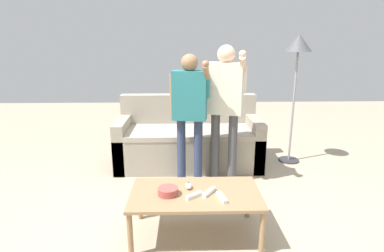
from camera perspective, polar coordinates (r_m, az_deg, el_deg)
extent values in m
plane|color=tan|center=(2.94, -0.67, -17.60)|extent=(12.00, 12.00, 0.00)
cube|color=#9E9384|center=(4.13, -0.59, -4.19)|extent=(1.87, 0.83, 0.45)
cube|color=#AA9F8F|center=(3.99, -0.58, -1.06)|extent=(1.59, 0.71, 0.06)
cube|color=#9E9384|center=(4.32, -0.68, 2.92)|extent=(1.87, 0.18, 0.46)
cube|color=#9E9384|center=(4.18, -12.55, -2.96)|extent=(0.14, 0.83, 0.64)
cube|color=#9E9384|center=(4.21, 11.28, -2.77)|extent=(0.14, 0.83, 0.64)
cube|color=#997551|center=(2.60, 0.63, -12.48)|extent=(1.07, 0.60, 0.03)
cylinder|color=#997551|center=(2.50, -11.43, -19.27)|extent=(0.04, 0.04, 0.37)
cylinder|color=#997551|center=(2.54, 12.95, -18.81)|extent=(0.04, 0.04, 0.37)
cylinder|color=#997551|center=(2.95, -9.68, -13.47)|extent=(0.04, 0.04, 0.37)
cylinder|color=#997551|center=(2.99, 10.39, -13.18)|extent=(0.04, 0.04, 0.37)
cylinder|color=#B24C47|center=(2.55, -4.49, -12.00)|extent=(0.17, 0.17, 0.06)
ellipsoid|color=white|center=(2.64, -0.70, -11.08)|extent=(0.06, 0.09, 0.05)
cylinder|color=#4C4C51|center=(2.64, -0.71, -10.44)|extent=(0.02, 0.02, 0.01)
cylinder|color=#2D2D33|center=(4.53, 17.52, -6.06)|extent=(0.28, 0.28, 0.02)
cylinder|color=gray|center=(4.33, 18.29, 3.19)|extent=(0.03, 0.03, 1.47)
cone|color=#4C4C51|center=(4.25, 19.25, 14.41)|extent=(0.34, 0.34, 0.22)
cylinder|color=#2D3856|center=(3.53, -2.00, -4.83)|extent=(0.10, 0.10, 0.78)
cylinder|color=#2D3856|center=(3.50, 1.15, -4.98)|extent=(0.10, 0.10, 0.78)
cube|color=#28757A|center=(3.35, -0.45, 5.71)|extent=(0.40, 0.25, 0.53)
sphere|color=#936B4C|center=(3.31, -0.46, 11.70)|extent=(0.18, 0.18, 0.18)
cylinder|color=#936B4C|center=(3.38, -3.56, 5.36)|extent=(0.07, 0.07, 0.50)
cylinder|color=#28757A|center=(3.31, 2.73, 7.37)|extent=(0.07, 0.07, 0.25)
cylinder|color=#936B4C|center=(3.21, 2.64, 9.79)|extent=(0.10, 0.24, 0.21)
sphere|color=#936B4C|center=(3.12, 2.52, 11.42)|extent=(0.07, 0.07, 0.07)
cylinder|color=#47474C|center=(3.62, 4.30, -3.92)|extent=(0.10, 0.10, 0.83)
cylinder|color=#47474C|center=(3.59, 7.53, -4.20)|extent=(0.10, 0.10, 0.83)
cube|color=beige|center=(3.44, 6.22, 6.97)|extent=(0.44, 0.32, 0.57)
sphere|color=beige|center=(3.41, 6.40, 13.17)|extent=(0.20, 0.20, 0.20)
cylinder|color=beige|center=(3.48, 3.01, 6.71)|extent=(0.07, 0.07, 0.54)
cylinder|color=beige|center=(3.40, 9.56, 8.59)|extent=(0.07, 0.07, 0.27)
cylinder|color=beige|center=(3.30, 9.51, 11.23)|extent=(0.14, 0.26, 0.21)
sphere|color=beige|center=(3.22, 9.41, 13.06)|extent=(0.08, 0.08, 0.08)
cube|color=white|center=(2.57, 3.24, -12.16)|extent=(0.12, 0.16, 0.03)
cylinder|color=silver|center=(2.58, 3.58, -11.57)|extent=(0.01, 0.01, 0.00)
cube|color=silver|center=(2.52, 2.66, -12.25)|extent=(0.02, 0.02, 0.00)
cube|color=white|center=(2.51, 0.41, -12.80)|extent=(0.14, 0.12, 0.03)
cylinder|color=silver|center=(2.52, 0.90, -12.27)|extent=(0.01, 0.01, 0.00)
cube|color=silver|center=(2.48, -0.43, -12.77)|extent=(0.02, 0.02, 0.00)
cube|color=white|center=(2.50, 5.58, -13.06)|extent=(0.08, 0.17, 0.03)
cylinder|color=silver|center=(2.51, 5.34, -12.42)|extent=(0.01, 0.01, 0.00)
cube|color=silver|center=(2.45, 6.01, -13.22)|extent=(0.02, 0.02, 0.00)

